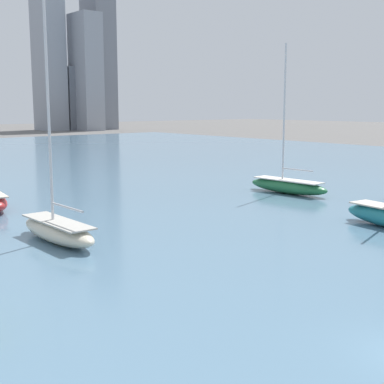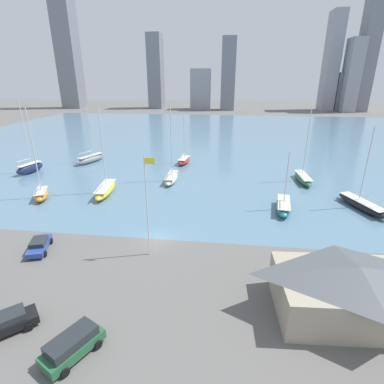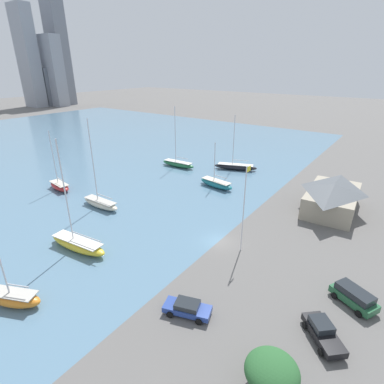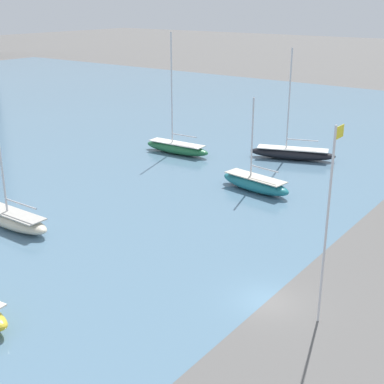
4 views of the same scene
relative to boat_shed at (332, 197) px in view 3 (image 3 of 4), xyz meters
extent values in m
plane|color=#605E5B|center=(-20.61, 10.75, -2.46)|extent=(500.00, 500.00, 0.00)
cube|color=#9E937F|center=(0.00, 0.00, -0.58)|extent=(13.97, 8.63, 3.77)
pyramid|color=#4C5156|center=(0.00, 0.00, 1.88)|extent=(13.97, 8.63, 1.16)
cylinder|color=silver|center=(-20.73, 7.14, 3.66)|extent=(0.14, 0.14, 12.26)
cube|color=yellow|center=(-20.11, 7.14, 9.29)|extent=(1.10, 0.03, 0.70)
ellipsoid|color=#285B2D|center=(-36.98, -3.73, -0.44)|extent=(4.27, 4.27, 2.18)
cube|color=#8E939E|center=(48.40, 185.71, 25.92)|extent=(7.29, 13.81, 56.77)
cube|color=#8E939E|center=(58.51, 177.22, 18.14)|extent=(7.48, 12.71, 41.22)
cube|color=slate|center=(60.50, 185.50, 8.91)|extent=(15.96, 14.17, 22.75)
cube|color=slate|center=(66.67, 181.90, 30.25)|extent=(8.46, 12.26, 65.43)
ellipsoid|color=#236B3D|center=(3.69, 37.38, -1.75)|extent=(2.69, 9.42, 1.42)
cube|color=silver|center=(3.69, 37.38, -1.09)|extent=(2.21, 7.73, 0.10)
cube|color=#2D2D33|center=(3.69, 37.38, -2.14)|extent=(0.25, 1.68, 0.64)
cylinder|color=silver|center=(3.66, 38.08, 5.72)|extent=(0.18, 0.18, 13.52)
cylinder|color=silver|center=(3.75, 36.24, 0.06)|extent=(0.33, 3.68, 0.14)
ellipsoid|color=orange|center=(-44.18, 22.07, -1.68)|extent=(4.45, 6.39, 1.56)
cube|color=#BCB7AD|center=(-44.18, 22.07, -0.95)|extent=(3.65, 5.24, 0.10)
cube|color=#2D2D33|center=(-44.18, 22.07, -2.11)|extent=(0.59, 1.06, 0.70)
cylinder|color=silver|center=(-43.84, 21.30, 0.20)|extent=(1.20, 2.43, 0.14)
ellipsoid|color=yellow|center=(-33.85, 25.71, -1.67)|extent=(3.52, 10.09, 1.57)
cube|color=silver|center=(-33.85, 25.71, -0.94)|extent=(2.89, 8.27, 0.10)
cube|color=#2D2D33|center=(-33.85, 25.71, -2.11)|extent=(0.36, 1.79, 0.71)
cylinder|color=silver|center=(-33.94, 26.45, 6.13)|extent=(0.18, 0.18, 14.04)
cylinder|color=silver|center=(-33.63, 23.75, 0.21)|extent=(0.75, 5.41, 0.14)
ellipsoid|color=beige|center=(-23.17, 34.21, -1.75)|extent=(2.37, 8.59, 1.41)
cube|color=#BCB7AD|center=(-23.17, 34.21, -1.10)|extent=(1.94, 7.05, 0.10)
cube|color=#2D2D33|center=(-23.17, 34.21, -2.14)|extent=(0.18, 1.54, 0.64)
cylinder|color=silver|center=(-23.18, 34.85, 6.18)|extent=(0.18, 0.18, 14.46)
cylinder|color=silver|center=(-23.15, 32.84, 0.05)|extent=(0.20, 4.02, 0.14)
ellipsoid|color=#B72828|center=(-22.67, 47.95, -1.72)|extent=(3.24, 6.89, 1.47)
cube|color=beige|center=(-22.67, 47.95, -1.04)|extent=(2.65, 5.65, 0.10)
cube|color=#2D2D33|center=(-22.67, 47.95, -2.13)|extent=(0.32, 1.20, 0.66)
cylinder|color=silver|center=(-22.60, 48.44, 4.36)|extent=(0.18, 0.18, 10.70)
cylinder|color=silver|center=(-22.77, 47.28, 0.11)|extent=(0.47, 2.34, 0.14)
ellipsoid|color=black|center=(10.19, 24.44, -1.76)|extent=(5.86, 10.55, 1.40)
cube|color=silver|center=(10.19, 24.44, -1.11)|extent=(4.80, 8.65, 0.10)
cube|color=#2D2D33|center=(10.19, 24.44, -2.15)|extent=(0.82, 1.81, 0.63)
cylinder|color=silver|center=(9.91, 25.16, 4.91)|extent=(0.18, 0.18, 11.94)
cylinder|color=silver|center=(10.59, 23.39, 0.04)|extent=(1.49, 3.59, 0.14)
ellipsoid|color=#1E757F|center=(-2.56, 22.24, -1.70)|extent=(3.48, 8.46, 1.52)
cube|color=beige|center=(-2.56, 22.24, -0.99)|extent=(2.85, 6.94, 0.10)
cube|color=#2D2D33|center=(-2.56, 22.24, -2.12)|extent=(0.36, 1.49, 0.69)
cylinder|color=silver|center=(-2.47, 22.85, 3.08)|extent=(0.18, 0.18, 8.03)
cylinder|color=silver|center=(-2.71, 21.17, 0.16)|extent=(0.62, 3.39, 0.14)
cube|color=#235B38|center=(-22.94, -7.42, -1.71)|extent=(4.02, 5.14, 0.80)
cube|color=#23282D|center=(-22.94, -7.42, -0.94)|extent=(3.36, 4.19, 0.75)
cylinder|color=black|center=(-23.18, -5.64, -2.11)|extent=(0.58, 0.76, 0.70)
cylinder|color=black|center=(-21.33, -6.61, -2.11)|extent=(0.58, 0.76, 0.70)
cylinder|color=black|center=(-24.54, -8.23, -2.11)|extent=(0.58, 0.76, 0.70)
cylinder|color=black|center=(-22.69, -9.21, -2.11)|extent=(0.58, 0.76, 0.70)
cube|color=black|center=(-29.67, -5.96, -1.76)|extent=(4.90, 4.76, 0.72)
cube|color=#23282D|center=(-29.28, -5.60, -1.08)|extent=(2.67, 2.66, 0.65)
cylinder|color=black|center=(-29.24, -4.20, -2.12)|extent=(0.69, 0.67, 0.69)
cylinder|color=black|center=(-27.88, -5.66, -2.12)|extent=(0.69, 0.67, 0.69)
cylinder|color=black|center=(-31.45, -6.26, -2.12)|extent=(0.69, 0.67, 0.69)
cylinder|color=black|center=(-30.09, -7.72, -2.12)|extent=(0.69, 0.67, 0.69)
cube|color=#284293|center=(-34.48, 6.25, -1.81)|extent=(3.35, 5.27, 0.60)
cube|color=#23282D|center=(-34.48, 6.25, -1.24)|extent=(2.37, 2.86, 0.55)
cylinder|color=black|center=(-35.88, 7.40, -2.11)|extent=(0.48, 0.76, 0.71)
cylinder|color=black|center=(-34.02, 8.00, -2.11)|extent=(0.48, 0.76, 0.71)
cylinder|color=black|center=(-34.94, 4.50, -2.11)|extent=(0.48, 0.76, 0.71)
cylinder|color=black|center=(-33.08, 5.11, -2.11)|extent=(0.48, 0.76, 0.71)
camera|label=1|loc=(-38.33, 2.46, 6.36)|focal=50.00mm
camera|label=2|loc=(-11.70, -23.31, 17.74)|focal=28.00mm
camera|label=3|loc=(-53.48, -7.97, 21.29)|focal=28.00mm
camera|label=4|loc=(-47.93, -3.47, 16.17)|focal=50.00mm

